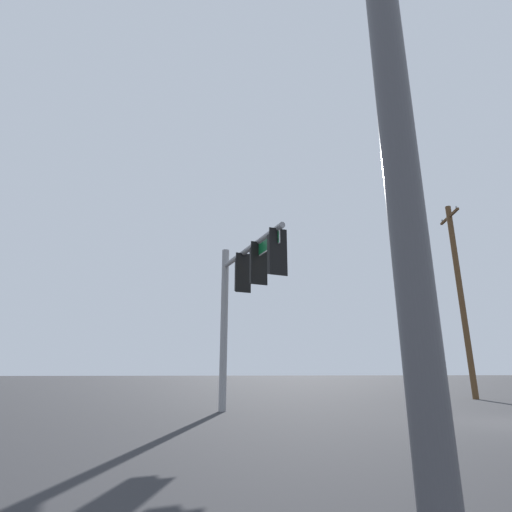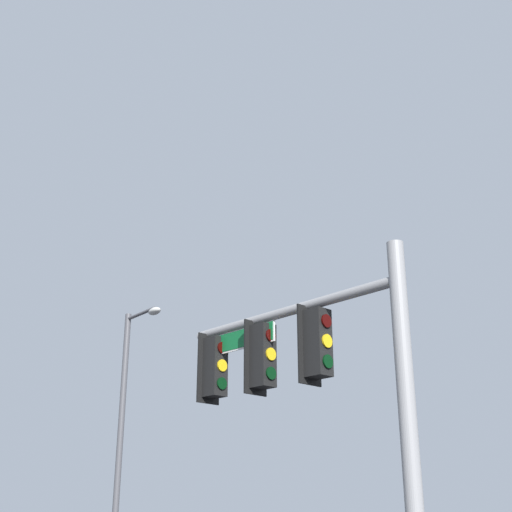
{
  "view_description": "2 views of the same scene",
  "coord_description": "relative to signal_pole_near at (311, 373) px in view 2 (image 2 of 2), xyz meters",
  "views": [
    {
      "loc": [
        8.28,
        -9.63,
        1.23
      ],
      "look_at": [
        -3.35,
        -6.57,
        4.77
      ],
      "focal_mm": 28.0,
      "sensor_mm": 36.0,
      "label": 1
    },
    {
      "loc": [
        -12.72,
        0.35,
        1.59
      ],
      "look_at": [
        -4.49,
        -5.4,
        5.41
      ],
      "focal_mm": 50.0,
      "sensor_mm": 36.0,
      "label": 2
    }
  ],
  "objects": [
    {
      "name": "signal_pole_near",
      "position": [
        0.0,
        0.0,
        0.0
      ],
      "size": [
        4.71,
        1.04,
        5.62
      ],
      "color": "gray",
      "rests_on": "ground_plane"
    },
    {
      "name": "street_lamp",
      "position": [
        10.46,
        -1.62,
        0.52
      ],
      "size": [
        1.89,
        0.35,
        7.66
      ],
      "color": "#4C4C51",
      "rests_on": "ground_plane"
    }
  ]
}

